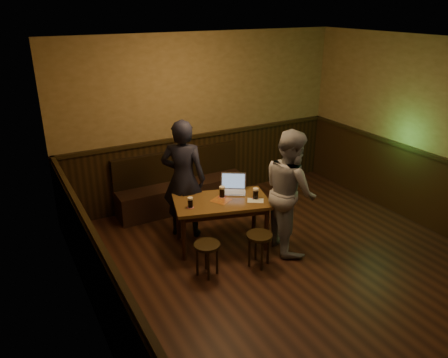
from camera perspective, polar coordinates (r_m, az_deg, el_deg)
room at (r=5.24m, az=10.80°, el=-1.08°), size 5.04×6.04×2.84m
bench at (r=7.33m, az=-5.56°, el=-1.38°), size 2.20×0.50×0.95m
pub_table at (r=6.06m, az=-0.36°, el=-3.56°), size 1.44×1.06×0.70m
stool_left at (r=5.52m, az=-2.23°, el=-9.27°), size 0.42×0.42×0.45m
stool_right at (r=5.71m, az=4.62°, el=-8.02°), size 0.41×0.41×0.46m
pint_left at (r=5.80m, az=-4.42°, el=-3.07°), size 0.09×0.09×0.15m
pint_mid at (r=6.08m, az=-0.25°, el=-1.67°), size 0.10×0.10×0.16m
pint_right at (r=6.05m, az=4.15°, el=-1.89°), size 0.10×0.10×0.16m
laptop at (r=6.27m, az=1.20°, el=-1.08°), size 0.46×0.44×0.25m
menu at (r=6.02m, az=4.13°, el=-2.82°), size 0.27×0.25×0.00m
person_suit at (r=6.26m, az=-5.32°, el=-0.02°), size 0.76×0.72×1.75m
person_grey at (r=5.96m, az=8.61°, el=-1.55°), size 0.81×0.95×1.71m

